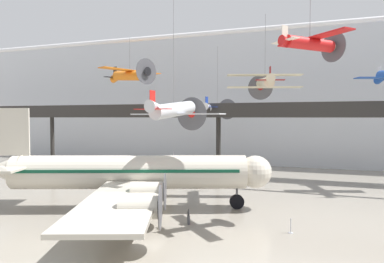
{
  "coord_description": "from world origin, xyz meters",
  "views": [
    {
      "loc": [
        12.77,
        -25.6,
        8.28
      ],
      "look_at": [
        1.69,
        6.44,
        6.85
      ],
      "focal_mm": 32.0,
      "sensor_mm": 36.0,
      "label": 1
    }
  ],
  "objects_px": {
    "suspended_plane_cream_biplane": "(265,83)",
    "suspended_plane_white_twin": "(217,108)",
    "suspended_plane_orange_highwing": "(130,75)",
    "suspended_plane_red_highwing": "(310,43)",
    "stanchion_barrier": "(291,229)",
    "airliner_silver_main": "(129,173)",
    "suspended_plane_silver_racer": "(174,110)",
    "info_sign_pedestal": "(188,218)"
  },
  "relations": [
    {
      "from": "airliner_silver_main",
      "to": "info_sign_pedestal",
      "type": "distance_m",
      "value": 7.44
    },
    {
      "from": "suspended_plane_orange_highwing",
      "to": "suspended_plane_cream_biplane",
      "type": "bearing_deg",
      "value": 8.45
    },
    {
      "from": "suspended_plane_cream_biplane",
      "to": "suspended_plane_red_highwing",
      "type": "relative_size",
      "value": 1.36
    },
    {
      "from": "suspended_plane_red_highwing",
      "to": "info_sign_pedestal",
      "type": "distance_m",
      "value": 16.15
    },
    {
      "from": "suspended_plane_orange_highwing",
      "to": "airliner_silver_main",
      "type": "bearing_deg",
      "value": -37.6
    },
    {
      "from": "suspended_plane_orange_highwing",
      "to": "suspended_plane_silver_racer",
      "type": "height_order",
      "value": "suspended_plane_orange_highwing"
    },
    {
      "from": "airliner_silver_main",
      "to": "suspended_plane_cream_biplane",
      "type": "relative_size",
      "value": 3.4
    },
    {
      "from": "stanchion_barrier",
      "to": "info_sign_pedestal",
      "type": "distance_m",
      "value": 7.6
    },
    {
      "from": "stanchion_barrier",
      "to": "airliner_silver_main",
      "type": "bearing_deg",
      "value": 172.73
    },
    {
      "from": "suspended_plane_white_twin",
      "to": "suspended_plane_silver_racer",
      "type": "xyz_separation_m",
      "value": [
        1.73,
        -21.45,
        -0.76
      ]
    },
    {
      "from": "suspended_plane_red_highwing",
      "to": "info_sign_pedestal",
      "type": "xyz_separation_m",
      "value": [
        -8.69,
        -2.66,
        -13.35
      ]
    },
    {
      "from": "suspended_plane_red_highwing",
      "to": "stanchion_barrier",
      "type": "height_order",
      "value": "suspended_plane_red_highwing"
    },
    {
      "from": "airliner_silver_main",
      "to": "suspended_plane_white_twin",
      "type": "height_order",
      "value": "suspended_plane_white_twin"
    },
    {
      "from": "suspended_plane_orange_highwing",
      "to": "suspended_plane_white_twin",
      "type": "distance_m",
      "value": 13.67
    },
    {
      "from": "airliner_silver_main",
      "to": "info_sign_pedestal",
      "type": "xyz_separation_m",
      "value": [
        6.48,
        -2.27,
        -2.85
      ]
    },
    {
      "from": "airliner_silver_main",
      "to": "suspended_plane_orange_highwing",
      "type": "xyz_separation_m",
      "value": [
        -7.77,
        14.12,
        10.61
      ]
    },
    {
      "from": "airliner_silver_main",
      "to": "suspended_plane_silver_racer",
      "type": "bearing_deg",
      "value": -6.04
    },
    {
      "from": "suspended_plane_cream_biplane",
      "to": "info_sign_pedestal",
      "type": "relative_size",
      "value": 6.93
    },
    {
      "from": "stanchion_barrier",
      "to": "suspended_plane_silver_racer",
      "type": "bearing_deg",
      "value": 164.71
    },
    {
      "from": "suspended_plane_cream_biplane",
      "to": "suspended_plane_red_highwing",
      "type": "height_order",
      "value": "suspended_plane_red_highwing"
    },
    {
      "from": "suspended_plane_red_highwing",
      "to": "suspended_plane_silver_racer",
      "type": "xyz_separation_m",
      "value": [
        -11.22,
        0.58,
        -4.91
      ]
    },
    {
      "from": "airliner_silver_main",
      "to": "suspended_plane_cream_biplane",
      "type": "distance_m",
      "value": 16.51
    },
    {
      "from": "suspended_plane_cream_biplane",
      "to": "info_sign_pedestal",
      "type": "height_order",
      "value": "suspended_plane_cream_biplane"
    },
    {
      "from": "suspended_plane_white_twin",
      "to": "airliner_silver_main",
      "type": "bearing_deg",
      "value": -172.96
    },
    {
      "from": "suspended_plane_silver_racer",
      "to": "stanchion_barrier",
      "type": "distance_m",
      "value": 13.54
    },
    {
      "from": "suspended_plane_silver_racer",
      "to": "stanchion_barrier",
      "type": "relative_size",
      "value": 10.83
    },
    {
      "from": "airliner_silver_main",
      "to": "stanchion_barrier",
      "type": "xyz_separation_m",
      "value": [
        14.07,
        -1.79,
        -2.98
      ]
    },
    {
      "from": "airliner_silver_main",
      "to": "suspended_plane_white_twin",
      "type": "relative_size",
      "value": 2.71
    },
    {
      "from": "airliner_silver_main",
      "to": "suspended_plane_orange_highwing",
      "type": "distance_m",
      "value": 19.3
    },
    {
      "from": "suspended_plane_cream_biplane",
      "to": "suspended_plane_white_twin",
      "type": "bearing_deg",
      "value": 15.95
    },
    {
      "from": "suspended_plane_white_twin",
      "to": "suspended_plane_silver_racer",
      "type": "relative_size",
      "value": 0.92
    },
    {
      "from": "airliner_silver_main",
      "to": "stanchion_barrier",
      "type": "bearing_deg",
      "value": -27.1
    },
    {
      "from": "airliner_silver_main",
      "to": "suspended_plane_red_highwing",
      "type": "distance_m",
      "value": 18.46
    },
    {
      "from": "suspended_plane_red_highwing",
      "to": "info_sign_pedestal",
      "type": "bearing_deg",
      "value": 151.63
    },
    {
      "from": "suspended_plane_silver_racer",
      "to": "suspended_plane_cream_biplane",
      "type": "bearing_deg",
      "value": -31.11
    },
    {
      "from": "suspended_plane_cream_biplane",
      "to": "suspended_plane_white_twin",
      "type": "relative_size",
      "value": 0.8
    },
    {
      "from": "airliner_silver_main",
      "to": "info_sign_pedestal",
      "type": "relative_size",
      "value": 23.54
    },
    {
      "from": "airliner_silver_main",
      "to": "suspended_plane_red_highwing",
      "type": "height_order",
      "value": "suspended_plane_red_highwing"
    },
    {
      "from": "airliner_silver_main",
      "to": "suspended_plane_orange_highwing",
      "type": "height_order",
      "value": "suspended_plane_orange_highwing"
    },
    {
      "from": "suspended_plane_cream_biplane",
      "to": "suspended_plane_red_highwing",
      "type": "xyz_separation_m",
      "value": [
        4.38,
        -8.71,
        1.95
      ]
    },
    {
      "from": "suspended_plane_white_twin",
      "to": "info_sign_pedestal",
      "type": "xyz_separation_m",
      "value": [
        4.26,
        -24.69,
        -9.2
      ]
    },
    {
      "from": "suspended_plane_cream_biplane",
      "to": "stanchion_barrier",
      "type": "height_order",
      "value": "suspended_plane_cream_biplane"
    }
  ]
}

